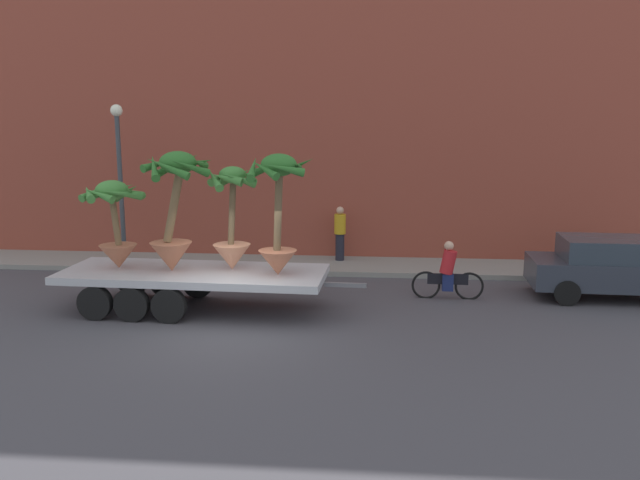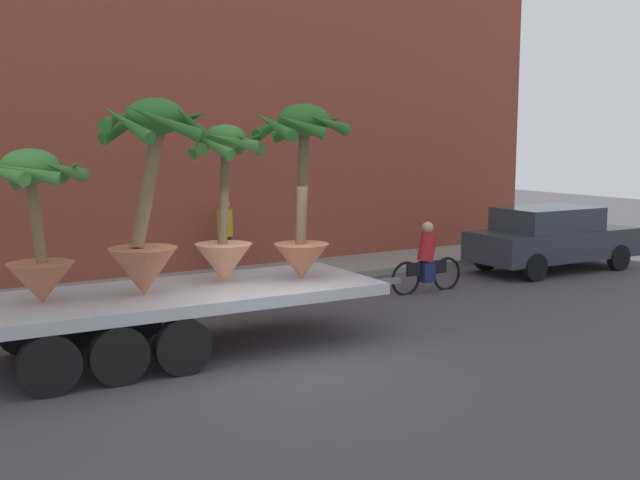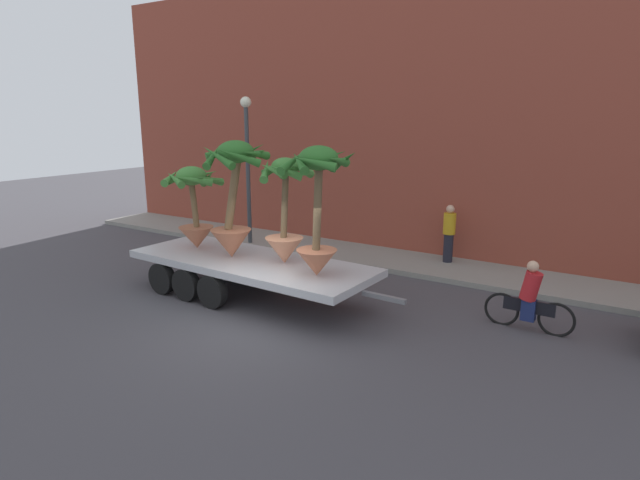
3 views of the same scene
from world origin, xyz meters
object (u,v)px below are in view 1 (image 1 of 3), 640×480
potted_palm_extra (232,222)px  street_lamp (119,164)px  cyclist (448,273)px  potted_palm_rear (115,221)px  potted_palm_middle (278,209)px  potted_palm_front (175,211)px  pedestrian_near_gate (340,232)px  parked_car (615,267)px  flatbed_trailer (183,278)px

potted_palm_extra → street_lamp: street_lamp is taller
cyclist → potted_palm_extra: bearing=-165.3°
potted_palm_rear → potted_palm_middle: potted_palm_middle is taller
potted_palm_front → pedestrian_near_gate: 6.56m
potted_palm_extra → cyclist: potted_palm_extra is taller
potted_palm_rear → parked_car: (12.45, 1.89, -1.32)m
flatbed_trailer → cyclist: size_ratio=4.01×
parked_car → pedestrian_near_gate: size_ratio=2.59×
potted_palm_middle → pedestrian_near_gate: potted_palm_middle is taller
potted_palm_extra → cyclist: size_ratio=1.36×
potted_palm_middle → parked_car: potted_palm_middle is taller
flatbed_trailer → street_lamp: (-3.04, 3.91, 2.46)m
potted_palm_front → cyclist: 7.03m
parked_car → street_lamp: bearing=172.0°
pedestrian_near_gate → street_lamp: street_lamp is taller
potted_palm_middle → cyclist: bearing=23.6°
potted_palm_middle → parked_car: (8.39, 2.22, -1.71)m
potted_palm_middle → pedestrian_near_gate: bearing=78.6°
flatbed_trailer → pedestrian_near_gate: pedestrian_near_gate is taller
potted_palm_middle → pedestrian_near_gate: (1.10, 5.44, -1.49)m
potted_palm_front → cyclist: potted_palm_front is taller
potted_palm_rear → street_lamp: (-1.36, 3.82, 1.09)m
potted_palm_front → pedestrian_near_gate: bearing=55.9°
potted_palm_extra → cyclist: (5.28, 1.38, -1.48)m
flatbed_trailer → potted_palm_extra: size_ratio=2.95×
street_lamp → potted_palm_extra: bearing=-41.5°
potted_palm_extra → street_lamp: bearing=138.5°
potted_palm_extra → parked_car: bearing=10.7°
potted_palm_front → potted_palm_extra: size_ratio=1.15×
potted_palm_front → potted_palm_rear: bearing=173.0°
potted_palm_middle → street_lamp: (-5.42, 4.16, 0.70)m
potted_palm_rear → potted_palm_front: potted_palm_front is taller
cyclist → parked_car: 4.31m
parked_car → potted_palm_rear: bearing=-171.4°
potted_palm_front → cyclist: size_ratio=1.56×
cyclist → pedestrian_near_gate: size_ratio=1.08×
potted_palm_middle → potted_palm_extra: potted_palm_middle is taller
potted_palm_rear → cyclist: 8.42m
potted_palm_rear → potted_palm_middle: (4.05, -0.33, 0.39)m
potted_palm_middle → cyclist: size_ratio=1.54×
flatbed_trailer → potted_palm_middle: bearing=-5.9°
potted_palm_extra → street_lamp: (-4.24, 3.75, 1.08)m
cyclist → parked_car: parked_car is taller
potted_palm_rear → potted_palm_front: size_ratio=0.75×
flatbed_trailer → potted_palm_extra: 1.84m
potted_palm_rear → pedestrian_near_gate: (5.15, 5.11, -1.10)m
potted_palm_extra → pedestrian_near_gate: size_ratio=1.46×
flatbed_trailer → potted_palm_rear: potted_palm_rear is taller
potted_palm_front → flatbed_trailer: bearing=42.2°
flatbed_trailer → potted_palm_middle: size_ratio=2.61×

